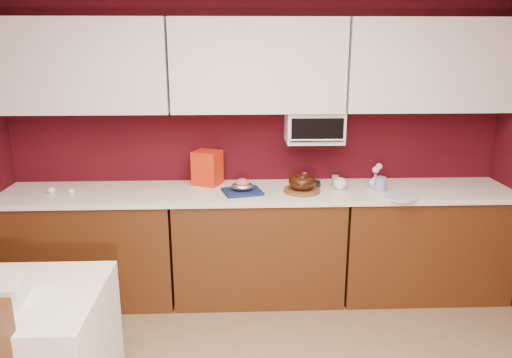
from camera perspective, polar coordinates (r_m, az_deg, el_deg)
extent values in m
cube|color=#3E080F|center=(4.13, 0.11, 4.61)|extent=(4.00, 0.02, 2.50)
cube|color=#4F290F|center=(4.23, -18.22, -7.53)|extent=(1.31, 0.58, 0.86)
cube|color=#4F290F|center=(4.07, 0.28, -7.63)|extent=(1.31, 0.58, 0.86)
cube|color=#4F290F|center=(4.34, 18.30, -6.98)|extent=(1.31, 0.58, 0.86)
cube|color=white|center=(3.92, 0.29, -1.57)|extent=(4.00, 0.62, 0.04)
cube|color=white|center=(4.06, -19.39, 12.11)|extent=(1.31, 0.33, 0.70)
cube|color=white|center=(3.89, 0.21, 12.85)|extent=(1.31, 0.33, 0.70)
cube|color=white|center=(4.17, 19.30, 12.18)|extent=(1.31, 0.33, 0.70)
cube|color=white|center=(4.01, 6.67, 5.99)|extent=(0.45, 0.30, 0.25)
cube|color=black|center=(3.85, 7.03, 5.59)|extent=(0.40, 0.02, 0.18)
cylinder|color=silver|center=(3.85, 7.03, 4.45)|extent=(0.42, 0.02, 0.02)
cube|color=white|center=(3.17, -26.08, -17.81)|extent=(1.00, 0.80, 0.75)
cylinder|color=brown|center=(3.88, 5.27, -1.31)|extent=(0.33, 0.33, 0.03)
torus|color=black|center=(3.86, 5.29, -0.36)|extent=(0.23, 0.23, 0.09)
cube|color=navy|center=(3.84, -1.57, -1.44)|extent=(0.33, 0.30, 0.02)
ellipsoid|color=silver|center=(3.83, -1.57, -0.81)|extent=(0.20, 0.18, 0.06)
ellipsoid|color=#BC7756|center=(3.82, -1.57, -0.45)|extent=(0.13, 0.12, 0.07)
cube|color=#AA0C0B|center=(4.06, -5.58, 1.30)|extent=(0.26, 0.25, 0.28)
cylinder|color=black|center=(4.05, 5.97, -0.52)|extent=(0.25, 0.25, 0.04)
imported|color=white|center=(3.98, 9.55, -0.47)|extent=(0.13, 0.13, 0.10)
cylinder|color=navy|center=(4.01, 14.00, -0.54)|extent=(0.10, 0.10, 0.11)
imported|color=silver|center=(4.07, 13.45, -0.14)|extent=(0.10, 0.10, 0.13)
sphere|color=pink|center=(4.05, 13.53, 1.02)|extent=(0.06, 0.06, 0.06)
sphere|color=#95ACEE|center=(4.07, 13.88, 1.40)|extent=(0.05, 0.05, 0.05)
cylinder|color=white|center=(3.87, 16.21, -2.04)|extent=(0.29, 0.29, 0.01)
cylinder|color=olive|center=(4.09, 5.56, 0.08)|extent=(0.04, 0.04, 0.10)
cylinder|color=#976744|center=(4.07, 9.04, -0.19)|extent=(0.07, 0.07, 0.09)
ellipsoid|color=white|center=(4.15, -22.34, -1.18)|extent=(0.06, 0.05, 0.05)
ellipsoid|color=white|center=(4.08, -20.34, -1.28)|extent=(0.05, 0.04, 0.04)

